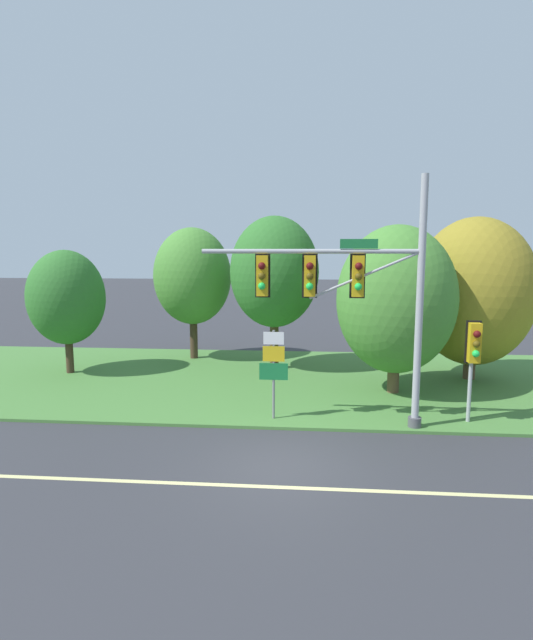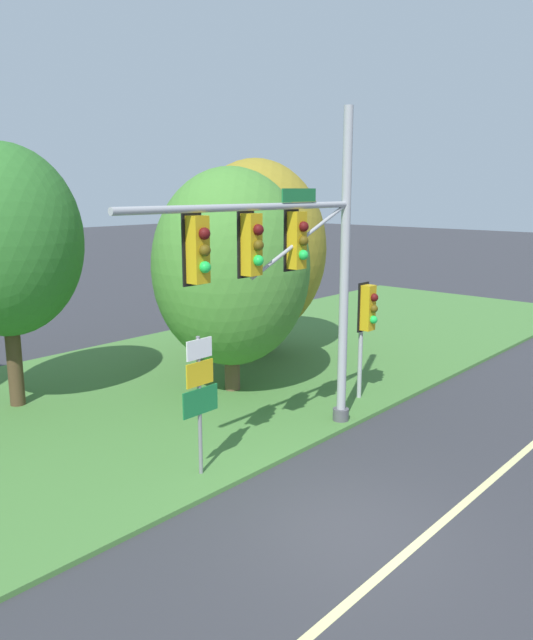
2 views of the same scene
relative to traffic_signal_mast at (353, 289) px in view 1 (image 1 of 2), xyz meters
The scene contains 11 objects.
ground_plane 5.55m from the traffic_signal_mast, 124.42° to the right, with size 160.00×160.00×0.00m, color #333338.
lane_stripe 6.25m from the traffic_signal_mast, 115.79° to the right, with size 36.00×0.16×0.01m, color beige.
grass_verge 7.15m from the traffic_signal_mast, 110.08° to the left, with size 48.00×11.50×0.10m, color #477A38.
traffic_signal_mast is the anchor object (origin of this frame).
pedestrian_signal_near_kerb 4.22m from the traffic_signal_mast, ahead, with size 0.46×0.55×3.23m.
route_sign_post 3.43m from the traffic_signal_mast, behind, with size 0.91×0.08×2.87m.
tree_nearest_road 13.06m from the traffic_signal_mast, 154.25° to the left, with size 3.27×3.27×5.37m.
tree_left_of_mast 11.44m from the traffic_signal_mast, 127.58° to the left, with size 3.77×3.77×6.44m.
tree_behind_signpost 7.71m from the traffic_signal_mast, 111.54° to the left, with size 3.94×3.94×6.85m.
tree_mid_verge 4.30m from the traffic_signal_mast, 62.86° to the left, with size 4.40×4.40×6.29m.
tree_tall_centre 8.19m from the traffic_signal_mast, 48.12° to the left, with size 4.86×4.86×6.70m.
Camera 1 is at (0.66, -12.11, 5.48)m, focal length 28.00 mm.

